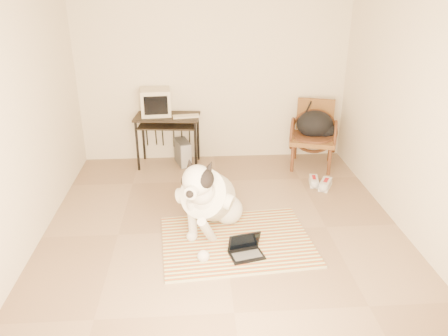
{
  "coord_description": "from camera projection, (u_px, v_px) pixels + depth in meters",
  "views": [
    {
      "loc": [
        -0.29,
        -4.21,
        2.6
      ],
      "look_at": [
        0.01,
        0.16,
        0.7
      ],
      "focal_mm": 35.0,
      "sensor_mm": 36.0,
      "label": 1
    }
  ],
  "objects": [
    {
      "name": "floor",
      "position": [
        224.0,
        231.0,
        4.9
      ],
      "size": [
        4.5,
        4.5,
        0.0
      ],
      "primitive_type": "plane",
      "color": "#8B6E55",
      "rests_on": "ground"
    },
    {
      "name": "wall_right",
      "position": [
        417.0,
        111.0,
        4.49
      ],
      "size": [
        0.0,
        4.5,
        4.5
      ],
      "primitive_type": "plane",
      "rotation": [
        1.57,
        0.0,
        -1.57
      ],
      "color": "beige",
      "rests_on": "floor"
    },
    {
      "name": "rattan_chair",
      "position": [
        313.0,
        134.0,
        6.46
      ],
      "size": [
        0.79,
        0.78,
        0.97
      ],
      "color": "brown",
      "rests_on": "floor"
    },
    {
      "name": "computer_desk",
      "position": [
        168.0,
        123.0,
        6.38
      ],
      "size": [
        0.98,
        0.61,
        0.77
      ],
      "color": "black",
      "rests_on": "floor"
    },
    {
      "name": "desk_keyboard",
      "position": [
        186.0,
        116.0,
        6.27
      ],
      "size": [
        0.39,
        0.19,
        0.02
      ],
      "primitive_type": "cube",
      "rotation": [
        0.0,
        0.0,
        0.13
      ],
      "color": "beige",
      "rests_on": "computer_desk"
    },
    {
      "name": "sneaker_right",
      "position": [
        325.0,
        185.0,
        5.9
      ],
      "size": [
        0.26,
        0.33,
        0.11
      ],
      "color": "silver",
      "rests_on": "floor"
    },
    {
      "name": "wall_front",
      "position": [
        253.0,
        236.0,
        2.31
      ],
      "size": [
        4.5,
        0.0,
        4.5
      ],
      "primitive_type": "plane",
      "rotation": [
        -1.57,
        0.0,
        0.0
      ],
      "color": "beige",
      "rests_on": "floor"
    },
    {
      "name": "laptop",
      "position": [
        246.0,
        249.0,
        4.43
      ],
      "size": [
        0.38,
        0.31,
        0.23
      ],
      "color": "black",
      "rests_on": "rug"
    },
    {
      "name": "pc_tower",
      "position": [
        183.0,
        152.0,
        6.61
      ],
      "size": [
        0.27,
        0.43,
        0.37
      ],
      "color": "#49494B",
      "rests_on": "floor"
    },
    {
      "name": "backpack",
      "position": [
        317.0,
        125.0,
        6.41
      ],
      "size": [
        0.57,
        0.44,
        0.4
      ],
      "color": "black",
      "rests_on": "rattan_chair"
    },
    {
      "name": "dog",
      "position": [
        209.0,
        198.0,
        4.78
      ],
      "size": [
        0.74,
        1.37,
        1.0
      ],
      "color": "silver",
      "rests_on": "rug"
    },
    {
      "name": "wall_back",
      "position": [
        213.0,
        71.0,
        6.42
      ],
      "size": [
        4.5,
        0.0,
        4.5
      ],
      "primitive_type": "plane",
      "rotation": [
        1.57,
        0.0,
        0.0
      ],
      "color": "beige",
      "rests_on": "floor"
    },
    {
      "name": "crt_monitor",
      "position": [
        156.0,
        102.0,
        6.33
      ],
      "size": [
        0.45,
        0.44,
        0.38
      ],
      "color": "beige",
      "rests_on": "computer_desk"
    },
    {
      "name": "sneaker_left",
      "position": [
        314.0,
        181.0,
        6.0
      ],
      "size": [
        0.16,
        0.3,
        0.1
      ],
      "color": "silver",
      "rests_on": "floor"
    },
    {
      "name": "wall_left",
      "position": [
        19.0,
        119.0,
        4.24
      ],
      "size": [
        0.0,
        4.5,
        4.5
      ],
      "primitive_type": "plane",
      "rotation": [
        1.57,
        0.0,
        1.57
      ],
      "color": "beige",
      "rests_on": "floor"
    },
    {
      "name": "rug",
      "position": [
        237.0,
        241.0,
        4.7
      ],
      "size": [
        1.68,
        1.34,
        0.02
      ],
      "color": "#B24A1F",
      "rests_on": "floor"
    }
  ]
}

